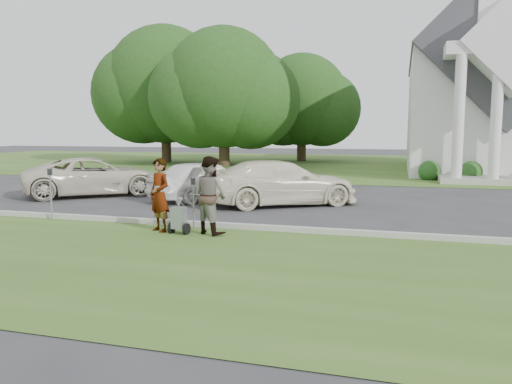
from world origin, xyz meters
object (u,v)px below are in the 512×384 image
at_px(tree_back, 302,104).
at_px(person_right, 210,196).
at_px(car_b, 205,180).
at_px(parking_meter_near, 193,197).
at_px(tree_far, 165,90).
at_px(car_c, 281,183).
at_px(person_left, 160,196).
at_px(car_a, 95,176).
at_px(parking_meter_far, 51,187).
at_px(tree_left, 224,94).
at_px(church, 486,76).
at_px(striping_cart, 179,219).

relative_size(tree_back, person_right, 5.08).
bearing_deg(car_b, tree_back, -55.46).
bearing_deg(parking_meter_near, tree_back, 95.86).
bearing_deg(tree_far, car_c, -54.58).
distance_m(person_left, car_c, 5.61).
bearing_deg(person_left, person_right, 32.85).
relative_size(tree_far, car_a, 2.18).
distance_m(tree_far, car_b, 23.00).
bearing_deg(parking_meter_near, person_right, -34.57).
height_order(person_right, parking_meter_far, person_right).
bearing_deg(person_right, tree_left, -45.84).
xyz_separation_m(car_b, car_c, (3.00, -0.53, 0.03)).
height_order(tree_left, parking_meter_near, tree_left).
distance_m(tree_far, car_a, 21.23).
distance_m(person_left, car_a, 8.11).
height_order(person_right, parking_meter_near, person_right).
bearing_deg(car_c, car_a, 53.48).
height_order(parking_meter_far, car_a, same).
relative_size(tree_far, car_b, 2.71).
height_order(church, tree_left, church).
relative_size(striping_cart, person_left, 0.55).
bearing_deg(person_left, car_b, 129.77).
bearing_deg(car_c, tree_left, -7.32).
bearing_deg(car_a, car_c, -132.50).
xyz_separation_m(tree_far, car_b, (11.22, -19.46, -4.96)).
xyz_separation_m(person_left, person_right, (1.30, 0.10, 0.03)).
height_order(tree_back, car_a, tree_back).
bearing_deg(parking_meter_far, tree_back, 87.42).
relative_size(car_a, car_b, 1.24).
xyz_separation_m(tree_far, person_right, (13.68, -25.19, -4.75)).
xyz_separation_m(tree_far, parking_meter_far, (8.67, -24.65, -4.76)).
relative_size(tree_back, parking_meter_near, 7.18).
bearing_deg(tree_back, tree_far, -153.44).
bearing_deg(car_a, tree_back, -46.89).
height_order(tree_far, car_a, tree_far).
height_order(car_a, car_b, car_a).
relative_size(church, parking_meter_near, 17.99).
xyz_separation_m(tree_left, tree_back, (4.00, 8.00, -0.38)).
distance_m(tree_back, car_c, 25.65).
xyz_separation_m(tree_left, car_c, (8.22, -16.99, -4.35)).
bearing_deg(tree_far, tree_left, -26.56).
bearing_deg(tree_back, tree_left, -116.57).
bearing_deg(parking_meter_near, tree_left, 107.96).
height_order(tree_back, parking_meter_near, tree_back).
height_order(tree_far, person_right, tree_far).
relative_size(tree_left, person_left, 5.82).
height_order(tree_back, car_c, tree_back).
relative_size(person_right, car_a, 0.35).
distance_m(parking_meter_far, car_a, 5.49).
bearing_deg(car_a, church, -81.91).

